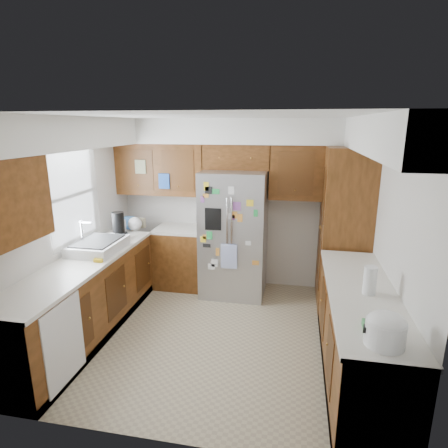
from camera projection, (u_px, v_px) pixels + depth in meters
The scene contains 12 objects.
floor at pixel (217, 334), 4.45m from camera, with size 3.60×3.60×0.00m, color tan.
room_shell at pixel (214, 177), 4.34m from camera, with size 3.64×3.24×2.52m.
left_counter_run at pixel (109, 291), 4.61m from camera, with size 1.36×3.20×0.92m.
right_counter_run at pixel (358, 338), 3.61m from camera, with size 0.63×2.25×0.92m.
pantry at pixel (344, 228), 4.99m from camera, with size 0.60×0.90×2.15m, color #40250C.
fridge at pixel (234, 234), 5.36m from camera, with size 0.90×0.79×1.80m.
bridge_cabinet at pixel (237, 157), 5.30m from camera, with size 0.96×0.34×0.35m, color #40250C.
fridge_top_items at pixel (237, 134), 5.17m from camera, with size 0.73×0.31×0.31m.
sink_assembly at pixel (98, 246), 4.56m from camera, with size 0.52×0.73×0.37m.
left_counter_clutter at pixel (126, 225), 5.23m from camera, with size 0.30×0.81×0.38m.
rice_cooker at pixel (386, 329), 2.59m from camera, with size 0.29×0.28×0.24m.
paper_towel at pixel (370, 280), 3.39m from camera, with size 0.12×0.12×0.26m, color white.
Camera 1 is at (0.84, -3.87, 2.42)m, focal length 30.00 mm.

